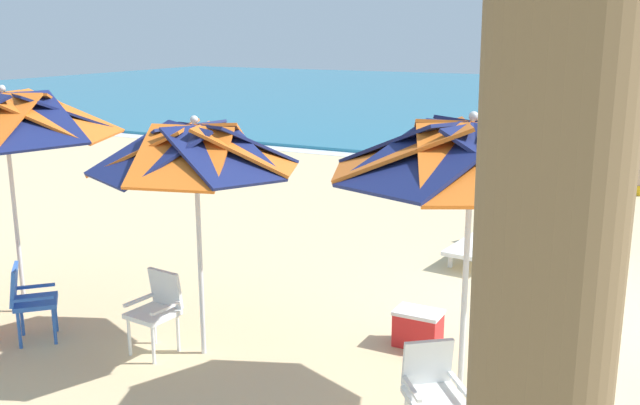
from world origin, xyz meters
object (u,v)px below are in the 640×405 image
beach_umbrella_1 (195,151)px  sun_lounger_1 (582,248)px  beach_umbrella_2 (5,117)px  beach_umbrella_0 (472,153)px  sun_lounger_2 (490,237)px  cooler_box (418,328)px  palm_tree_0 (562,74)px  plastic_chair_0 (432,388)px  plastic_chair_1 (575,360)px  plastic_chair_3 (29,298)px  plastic_chair_2 (157,307)px

beach_umbrella_1 → sun_lounger_1: bearing=57.1°
beach_umbrella_2 → beach_umbrella_0: bearing=0.7°
sun_lounger_2 → cooler_box: bearing=-87.9°
beach_umbrella_2 → palm_tree_0: 7.70m
beach_umbrella_1 → beach_umbrella_2: beach_umbrella_2 is taller
beach_umbrella_2 → cooler_box: bearing=15.8°
sun_lounger_1 → sun_lounger_2: (-1.31, -0.10, 0.00)m
plastic_chair_0 → beach_umbrella_1: size_ratio=0.35×
plastic_chair_1 → palm_tree_0: bearing=-84.9°
beach_umbrella_2 → plastic_chair_3: 2.08m
beach_umbrella_0 → plastic_chair_2: bearing=-177.1°
beach_umbrella_2 → sun_lounger_2: bearing=47.3°
plastic_chair_0 → plastic_chair_3: same height
plastic_chair_1 → plastic_chair_3: 5.60m
sun_lounger_1 → cooler_box: (-1.18, -3.60, -0.08)m
sun_lounger_1 → palm_tree_0: bearing=-84.1°
plastic_chair_1 → cooler_box: (-1.68, 0.65, -0.30)m
sun_lounger_2 → sun_lounger_1: bearing=4.2°
beach_umbrella_0 → plastic_chair_2: 3.71m
plastic_chair_0 → plastic_chair_1: size_ratio=1.00×
plastic_chair_3 → sun_lounger_2: 6.47m
palm_tree_0 → plastic_chair_0: bearing=111.6°
beach_umbrella_0 → beach_umbrella_2: size_ratio=0.99×
plastic_chair_1 → beach_umbrella_0: bearing=-146.3°
plastic_chair_2 → beach_umbrella_2: (-2.16, 0.10, 1.86)m
sun_lounger_1 → plastic_chair_0: bearing=-94.8°
plastic_chair_1 → cooler_box: size_ratio=1.73×
plastic_chair_3 → cooler_box: bearing=25.7°
plastic_chair_0 → sun_lounger_2: (-0.86, 5.23, -0.22)m
plastic_chair_1 → cooler_box: 1.83m
plastic_chair_0 → beach_umbrella_2: size_ratio=0.32×
plastic_chair_3 → palm_tree_0: (5.87, -3.29, 2.72)m
plastic_chair_3 → beach_umbrella_0: bearing=7.4°
beach_umbrella_1 → cooler_box: (1.94, 1.22, -1.96)m
cooler_box → palm_tree_0: bearing=-67.9°
beach_umbrella_0 → plastic_chair_0: beach_umbrella_0 is taller
plastic_chair_0 → beach_umbrella_1: 3.19m
beach_umbrella_0 → plastic_chair_0: bearing=-100.0°
plastic_chair_2 → beach_umbrella_1: bearing=21.2°
plastic_chair_3 → cooler_box: 4.22m
beach_umbrella_1 → sun_lounger_2: bearing=69.0°
plastic_chair_1 → sun_lounger_1: bearing=96.7°
plastic_chair_1 → beach_umbrella_1: (-3.62, -0.56, 1.66)m
palm_tree_0 → cooler_box: bearing=112.1°
plastic_chair_3 → palm_tree_0: palm_tree_0 is taller
plastic_chair_3 → cooler_box: (3.79, 1.83, -0.30)m
plastic_chair_3 → sun_lounger_1: size_ratio=0.40×
plastic_chair_2 → sun_lounger_1: bearing=54.4°
sun_lounger_2 → plastic_chair_0: bearing=-80.6°
plastic_chair_2 → plastic_chair_3: 1.47m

